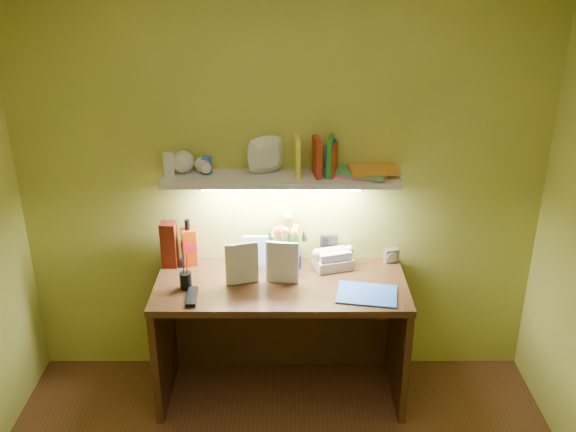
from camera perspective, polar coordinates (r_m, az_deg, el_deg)
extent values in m
cube|color=#3B1C10|center=(3.78, -0.60, -10.89)|extent=(1.40, 0.60, 0.75)
cube|color=#B2B2B7|center=(3.83, 9.17, -3.49)|extent=(0.09, 0.06, 0.08)
cube|color=#58160A|center=(3.76, -10.51, -2.50)|extent=(0.09, 0.09, 0.27)
cylinder|color=black|center=(3.54, -9.11, -5.22)|extent=(0.07, 0.07, 0.16)
cube|color=black|center=(3.47, -8.53, -7.09)|extent=(0.06, 0.19, 0.02)
cube|color=blue|center=(3.49, 7.03, -6.90)|extent=(0.35, 0.28, 0.01)
imported|color=beige|center=(3.51, -5.59, -4.39)|extent=(0.19, 0.06, 0.25)
imported|color=silver|center=(3.54, -1.98, -4.06)|extent=(0.18, 0.05, 0.25)
cube|color=silver|center=(3.51, -0.64, 3.32)|extent=(1.30, 0.25, 0.03)
imported|color=silver|center=(3.54, -9.71, 4.26)|extent=(0.15, 0.15, 0.10)
imported|color=silver|center=(3.51, -7.26, 4.14)|extent=(0.12, 0.12, 0.09)
imported|color=silver|center=(3.50, -1.68, 4.00)|extent=(0.28, 0.28, 0.05)
cube|color=silver|center=(3.56, -10.56, 4.56)|extent=(0.06, 0.06, 0.12)
cube|color=blue|center=(3.56, -7.22, 4.52)|extent=(0.05, 0.05, 0.10)
cube|color=#A02F19|center=(3.48, 2.59, 5.25)|extent=(0.05, 0.15, 0.21)
cube|color=yellow|center=(3.49, 0.83, 5.31)|extent=(0.03, 0.13, 0.21)
cube|color=#152CB6|center=(3.49, 3.82, 5.09)|extent=(0.06, 0.14, 0.19)
cube|color=#288520|center=(3.49, 3.78, 5.32)|extent=(0.05, 0.14, 0.22)
cube|color=#A02F19|center=(3.50, 4.08, 4.98)|extent=(0.05, 0.13, 0.18)
cube|color=#E55E93|center=(3.57, 6.28, 3.89)|extent=(0.37, 0.31, 0.01)
cube|color=#4EB161|center=(3.54, 6.70, 3.97)|extent=(0.34, 0.30, 0.01)
cube|color=orange|center=(3.54, 7.67, 4.11)|extent=(0.28, 0.21, 0.01)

